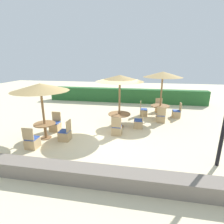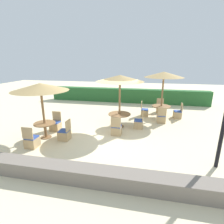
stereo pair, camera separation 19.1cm
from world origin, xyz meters
name	(u,v)px [view 2 (the right image)]	position (x,y,z in m)	size (l,w,h in m)	color
ground_plane	(110,133)	(0.00, 0.00, 0.00)	(40.00, 40.00, 0.00)	beige
hedge_row	(127,95)	(0.00, 6.70, 0.56)	(13.00, 0.70, 1.13)	#28602D
stone_border	(83,174)	(0.00, -3.59, 0.23)	(10.00, 0.56, 0.47)	slate
parasol_front_left	(40,87)	(-2.76, -1.05, 2.31)	(2.38, 2.38, 2.49)	olive
round_table_front_left	(45,127)	(-2.76, -1.05, 0.53)	(0.95, 0.95, 0.70)	olive
patio_chair_front_left_east	(65,134)	(-1.80, -1.08, 0.26)	(0.46, 0.46, 0.93)	tan
patio_chair_front_left_south	(32,141)	(-2.78, -2.01, 0.26)	(0.46, 0.46, 0.93)	tan
patio_chair_front_left_north	(56,125)	(-2.75, -0.15, 0.26)	(0.46, 0.46, 0.93)	tan
parasol_back_right	(164,75)	(2.58, 3.08, 2.59)	(2.29, 2.29, 2.77)	olive
round_table_back_right	(161,108)	(2.58, 3.08, 0.58)	(1.14, 1.14, 0.72)	olive
patio_chair_back_right_south	(161,118)	(2.55, 2.07, 0.26)	(0.46, 0.46, 0.93)	tan
patio_chair_back_right_north	(160,109)	(2.59, 4.10, 0.26)	(0.46, 0.46, 0.93)	tan
patio_chair_back_right_west	(144,112)	(1.58, 3.13, 0.26)	(0.46, 0.46, 0.93)	tan
patio_chair_back_right_east	(178,114)	(3.59, 3.13, 0.26)	(0.46, 0.46, 0.93)	tan
parasol_center	(120,79)	(0.33, 0.96, 2.54)	(2.40, 2.40, 2.71)	olive
round_table_center	(119,116)	(0.33, 0.96, 0.58)	(1.16, 1.16, 0.72)	olive
patio_chair_center_south	(116,130)	(0.36, -0.10, 0.26)	(0.46, 0.46, 0.93)	tan
patio_chair_center_east	(139,123)	(1.35, 0.97, 0.26)	(0.46, 0.46, 0.93)	tan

